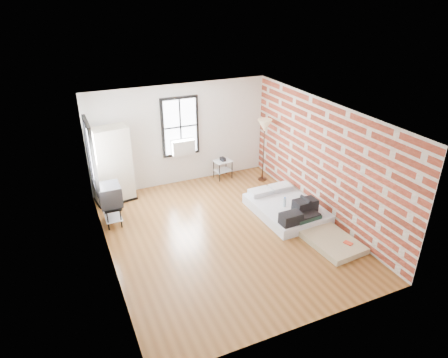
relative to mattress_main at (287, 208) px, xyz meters
name	(u,v)px	position (x,y,z in m)	size (l,w,h in m)	color
ground	(225,234)	(-1.75, -0.19, -0.17)	(6.00, 6.00, 0.00)	brown
room_shell	(228,156)	(-1.51, 0.17, 1.57)	(5.02, 6.02, 2.80)	silver
mattress_main	(287,208)	(0.00, 0.00, 0.00)	(1.48, 1.97, 0.62)	silver
mattress_bare	(320,232)	(0.17, -1.14, -0.06)	(1.03, 1.78, 0.37)	tan
wardrobe	(111,165)	(-3.71, 2.46, 0.82)	(1.06, 0.69, 1.98)	black
side_table	(223,164)	(-0.60, 2.53, 0.26)	(0.53, 0.45, 0.64)	black
floor_lamp	(265,129)	(0.40, 1.95, 1.38)	(0.39, 0.39, 1.81)	black
tv_stand	(110,196)	(-3.96, 1.33, 0.54)	(0.51, 0.71, 0.99)	black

